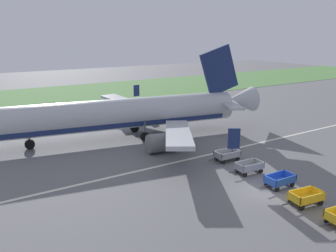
{
  "coord_description": "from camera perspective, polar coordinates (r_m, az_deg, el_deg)",
  "views": [
    {
      "loc": [
        -20.57,
        -17.71,
        12.53
      ],
      "look_at": [
        -1.12,
        13.04,
        2.8
      ],
      "focal_mm": 36.63,
      "sensor_mm": 36.0,
      "label": 1
    }
  ],
  "objects": [
    {
      "name": "ground_plane",
      "position": [
        29.9,
        15.61,
        -10.4
      ],
      "size": [
        220.0,
        220.0,
        0.0
      ],
      "primitive_type": "plane",
      "color": "slate"
    },
    {
      "name": "baggage_cart_far_end",
      "position": [
        35.67,
        9.79,
        -4.79
      ],
      "size": [
        3.59,
        1.55,
        1.07
      ],
      "color": "gray",
      "rests_on": "ground"
    },
    {
      "name": "baggage_cart_second_in_row",
      "position": [
        28.49,
        21.98,
        -10.94
      ],
      "size": [
        3.62,
        1.75,
        1.07
      ],
      "color": "gold",
      "rests_on": "ground"
    },
    {
      "name": "grass_strip",
      "position": [
        76.69,
        -16.38,
        4.98
      ],
      "size": [
        220.0,
        28.0,
        0.06
      ],
      "primitive_type": "cube",
      "color": "#518442",
      "rests_on": "ground"
    },
    {
      "name": "baggage_cart_fourth_in_row",
      "position": [
        33.01,
        13.33,
        -6.63
      ],
      "size": [
        3.6,
        1.62,
        1.07
      ],
      "color": "gray",
      "rests_on": "ground"
    },
    {
      "name": "apron_stripe",
      "position": [
        36.27,
        4.58,
        -5.28
      ],
      "size": [
        120.0,
        0.36,
        0.01
      ],
      "primitive_type": "cube",
      "color": "silver",
      "rests_on": "ground"
    },
    {
      "name": "airplane",
      "position": [
        42.56,
        -6.7,
        2.0
      ],
      "size": [
        37.55,
        30.31,
        11.34
      ],
      "color": "#B2B7BC",
      "rests_on": "ground"
    },
    {
      "name": "baggage_cart_third_in_row",
      "position": [
        30.84,
        18.11,
        -8.57
      ],
      "size": [
        3.57,
        1.46,
        1.07
      ],
      "color": "#234CB2",
      "rests_on": "ground"
    }
  ]
}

